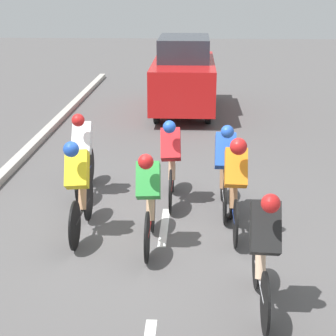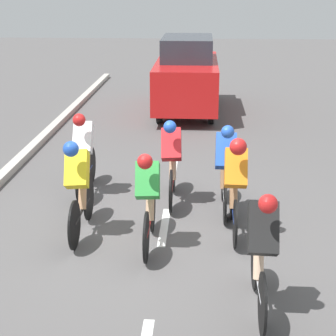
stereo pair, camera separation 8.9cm
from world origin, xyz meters
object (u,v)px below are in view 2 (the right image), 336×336
(cyclist_black, at_px, (261,249))
(support_car, at_px, (187,75))
(cyclist_blue, at_px, (225,167))
(cyclist_green, at_px, (148,198))
(cyclist_orange, at_px, (235,182))
(cyclist_white, at_px, (84,151))
(cyclist_yellow, at_px, (79,185))
(cyclist_red, at_px, (172,160))

(cyclist_black, distance_m, support_car, 10.37)
(cyclist_blue, relative_size, cyclist_green, 1.01)
(cyclist_blue, bearing_deg, cyclist_orange, 97.60)
(cyclist_white, relative_size, cyclist_orange, 0.99)
(cyclist_green, bearing_deg, support_car, -91.81)
(cyclist_yellow, distance_m, cyclist_white, 1.71)
(cyclist_yellow, relative_size, cyclist_red, 1.03)
(cyclist_green, bearing_deg, cyclist_black, 131.91)
(cyclist_white, bearing_deg, cyclist_orange, 148.75)
(cyclist_blue, height_order, cyclist_red, cyclist_blue)
(cyclist_yellow, xyz_separation_m, cyclist_black, (-2.43, 1.89, 0.00))
(cyclist_white, bearing_deg, cyclist_red, 167.64)
(cyclist_green, distance_m, cyclist_black, 2.08)
(cyclist_red, bearing_deg, cyclist_yellow, 46.80)
(cyclist_black, bearing_deg, cyclist_orange, -84.99)
(cyclist_white, distance_m, cyclist_orange, 2.95)
(cyclist_black, xyz_separation_m, cyclist_red, (1.16, -3.25, -0.02))
(cyclist_white, bearing_deg, support_car, -103.28)
(cyclist_blue, bearing_deg, cyclist_red, -22.06)
(cyclist_white, height_order, support_car, support_car)
(cyclist_blue, distance_m, support_car, 7.46)
(cyclist_blue, distance_m, cyclist_white, 2.51)
(support_car, bearing_deg, cyclist_yellow, 81.09)
(cyclist_white, height_order, cyclist_orange, cyclist_orange)
(cyclist_black, bearing_deg, cyclist_red, -70.31)
(cyclist_yellow, relative_size, support_car, 0.39)
(cyclist_white, relative_size, cyclist_red, 0.99)
(cyclist_red, xyz_separation_m, support_car, (-0.05, -7.06, 0.29))
(cyclist_red, bearing_deg, cyclist_blue, 157.94)
(cyclist_yellow, distance_m, cyclist_black, 3.08)
(cyclist_orange, bearing_deg, cyclist_green, 22.49)
(cyclist_red, bearing_deg, cyclist_black, 109.69)
(cyclist_black, distance_m, cyclist_red, 3.45)
(cyclist_blue, relative_size, cyclist_black, 1.04)
(cyclist_orange, height_order, cyclist_red, cyclist_orange)
(cyclist_green, distance_m, support_car, 8.76)
(cyclist_blue, xyz_separation_m, cyclist_yellow, (2.14, 1.00, 0.01))
(cyclist_blue, relative_size, cyclist_white, 1.02)
(cyclist_green, distance_m, cyclist_orange, 1.31)
(cyclist_orange, distance_m, cyclist_red, 1.55)
(support_car, bearing_deg, cyclist_blue, 96.34)
(cyclist_green, xyz_separation_m, cyclist_red, (-0.23, -1.69, 0.02))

